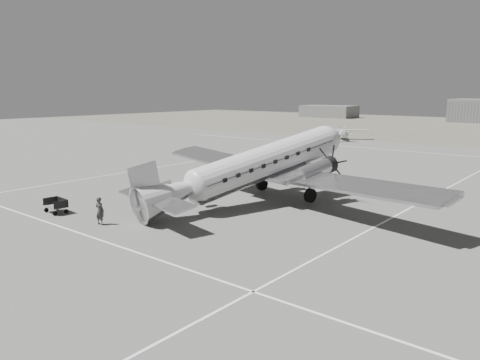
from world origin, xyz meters
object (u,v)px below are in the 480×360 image
(shed_secondary, at_px, (329,111))
(light_plane_left, at_px, (342,134))
(baggage_cart_near, at_px, (144,207))
(dc3_airliner, at_px, (256,168))
(baggage_cart_far, at_px, (56,206))
(ramp_agent, at_px, (174,195))
(passenger, at_px, (182,197))
(ground_crew, at_px, (100,211))

(shed_secondary, bearing_deg, light_plane_left, -59.50)
(shed_secondary, height_order, baggage_cart_near, shed_secondary)
(shed_secondary, relative_size, dc3_airliner, 0.60)
(baggage_cart_far, height_order, ramp_agent, ramp_agent)
(light_plane_left, height_order, baggage_cart_far, light_plane_left)
(baggage_cart_far, bearing_deg, ramp_agent, 54.02)
(ramp_agent, bearing_deg, baggage_cart_far, 143.96)
(baggage_cart_far, bearing_deg, baggage_cart_near, 43.40)
(ramp_agent, bearing_deg, baggage_cart_near, 171.57)
(shed_secondary, relative_size, passenger, 12.15)
(baggage_cart_far, relative_size, passenger, 1.26)
(ground_crew, xyz_separation_m, passenger, (0.57, 6.93, -0.20))
(shed_secondary, distance_m, ground_crew, 137.46)
(shed_secondary, xyz_separation_m, ground_crew, (52.52, -127.02, -1.06))
(dc3_airliner, bearing_deg, shed_secondary, 129.05)
(light_plane_left, height_order, baggage_cart_near, light_plane_left)
(ground_crew, bearing_deg, shed_secondary, -78.37)
(light_plane_left, distance_m, baggage_cart_near, 59.07)
(baggage_cart_near, distance_m, baggage_cart_far, 6.47)
(shed_secondary, distance_m, baggage_cart_near, 133.89)
(dc3_airliner, relative_size, baggage_cart_near, 20.17)
(dc3_airliner, relative_size, ramp_agent, 15.30)
(baggage_cart_near, height_order, baggage_cart_far, baggage_cart_far)
(passenger, bearing_deg, ramp_agent, 164.24)
(dc3_airliner, bearing_deg, ground_crew, -98.47)
(baggage_cart_near, bearing_deg, dc3_airliner, 39.28)
(ground_crew, bearing_deg, baggage_cart_near, -98.73)
(dc3_airliner, relative_size, baggage_cart_far, 16.07)
(baggage_cart_far, bearing_deg, ground_crew, 7.24)
(baggage_cart_far, height_order, ground_crew, ground_crew)
(baggage_cart_near, xyz_separation_m, passenger, (0.71, 3.12, 0.32))
(passenger, bearing_deg, light_plane_left, 11.88)
(dc3_airliner, xyz_separation_m, ground_crew, (-4.43, -11.36, -1.92))
(light_plane_left, xyz_separation_m, baggage_cart_far, (8.63, -61.53, -0.53))
(dc3_airliner, bearing_deg, light_plane_left, 122.89)
(ground_crew, height_order, passenger, ground_crew)
(light_plane_left, distance_m, baggage_cart_far, 62.14)
(passenger, bearing_deg, baggage_cart_far, 138.45)
(dc3_airliner, xyz_separation_m, ramp_agent, (-4.00, -5.04, -1.88))
(baggage_cart_near, bearing_deg, ramp_agent, 57.65)
(ground_crew, relative_size, passenger, 1.27)
(ground_crew, xyz_separation_m, ramp_agent, (0.43, 6.32, 0.04))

